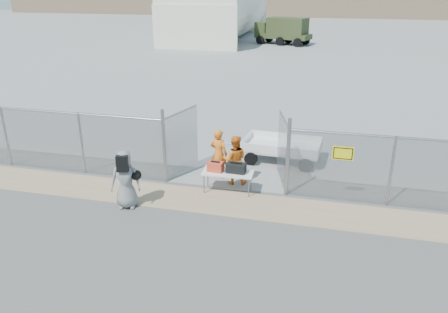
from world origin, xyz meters
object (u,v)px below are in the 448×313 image
(folding_table, at_px, (228,182))
(utility_trailer, at_px, (282,149))
(security_worker_left, at_px, (219,154))
(visitor, at_px, (126,179))
(security_worker_right, at_px, (235,160))

(folding_table, distance_m, utility_trailer, 3.33)
(folding_table, xyz_separation_m, utility_trailer, (1.36, 3.03, 0.10))
(security_worker_left, distance_m, visitor, 3.42)
(security_worker_left, bearing_deg, visitor, 65.71)
(security_worker_right, bearing_deg, utility_trailer, -130.20)
(security_worker_right, bearing_deg, folding_table, 72.92)
(visitor, relative_size, utility_trailer, 0.49)
(folding_table, height_order, security_worker_right, security_worker_right)
(security_worker_right, xyz_separation_m, visitor, (-2.74, -2.35, 0.05))
(security_worker_left, xyz_separation_m, visitor, (-2.11, -2.69, 0.02))
(folding_table, distance_m, security_worker_left, 1.28)
(folding_table, xyz_separation_m, visitor, (-2.67, -1.66, 0.54))
(folding_table, distance_m, visitor, 3.19)
(security_worker_left, distance_m, security_worker_right, 0.71)
(security_worker_right, height_order, visitor, visitor)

